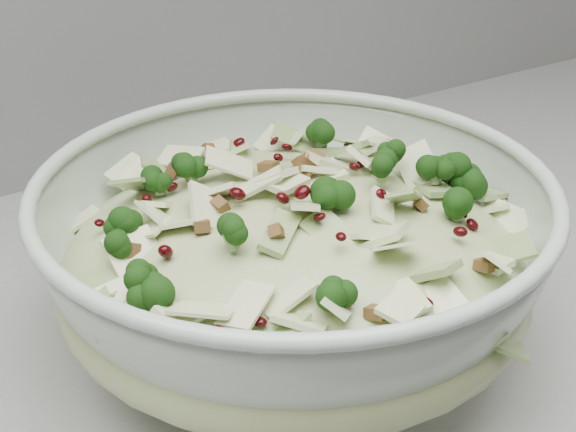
# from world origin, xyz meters

# --- Properties ---
(mixing_bowl) EXTENTS (0.37, 0.37, 0.14)m
(mixing_bowl) POSITION_xyz_m (-0.69, 1.60, 0.97)
(mixing_bowl) COLOR #ADBEAD
(mixing_bowl) RESTS_ON counter
(salad) EXTENTS (0.34, 0.34, 0.14)m
(salad) POSITION_xyz_m (-0.69, 1.60, 1.00)
(salad) COLOR #C0C688
(salad) RESTS_ON mixing_bowl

